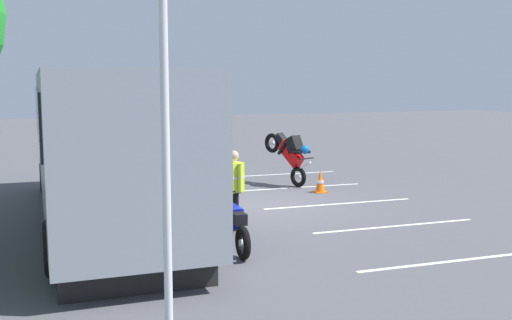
{
  "coord_description": "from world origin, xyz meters",
  "views": [
    {
      "loc": [
        -14.04,
        5.35,
        3.05
      ],
      "look_at": [
        0.15,
        0.14,
        1.1
      ],
      "focal_mm": 42.45,
      "sensor_mm": 36.0,
      "label": 1
    }
  ],
  "objects_px": {
    "spectator_left": "(219,176)",
    "spectator_right": "(187,159)",
    "spectator_centre": "(206,168)",
    "spectator_far_left": "(234,183)",
    "stunt_motorcycle": "(290,153)",
    "traffic_cone": "(320,182)",
    "tour_bus": "(102,148)",
    "flagpole": "(164,103)",
    "parked_motorcycle_silver": "(231,223)"
  },
  "relations": [
    {
      "from": "spectator_far_left",
      "to": "flagpole",
      "type": "relative_size",
      "value": 0.29
    },
    {
      "from": "spectator_right",
      "to": "flagpole",
      "type": "relative_size",
      "value": 0.31
    },
    {
      "from": "stunt_motorcycle",
      "to": "flagpole",
      "type": "distance_m",
      "value": 12.37
    },
    {
      "from": "spectator_far_left",
      "to": "stunt_motorcycle",
      "type": "bearing_deg",
      "value": -35.23
    },
    {
      "from": "tour_bus",
      "to": "flagpole",
      "type": "xyz_separation_m",
      "value": [
        -7.72,
        0.21,
        1.22
      ]
    },
    {
      "from": "spectator_right",
      "to": "flagpole",
      "type": "xyz_separation_m",
      "value": [
        -9.44,
        2.5,
        1.78
      ]
    },
    {
      "from": "spectator_right",
      "to": "spectator_left",
      "type": "bearing_deg",
      "value": -177.2
    },
    {
      "from": "parked_motorcycle_silver",
      "to": "spectator_left",
      "type": "bearing_deg",
      "value": -11.5
    },
    {
      "from": "spectator_left",
      "to": "flagpole",
      "type": "xyz_separation_m",
      "value": [
        -7.04,
        2.62,
        1.87
      ]
    },
    {
      "from": "spectator_right",
      "to": "spectator_centre",
      "type": "bearing_deg",
      "value": -170.21
    },
    {
      "from": "parked_motorcycle_silver",
      "to": "flagpole",
      "type": "height_order",
      "value": "flagpole"
    },
    {
      "from": "spectator_right",
      "to": "flagpole",
      "type": "height_order",
      "value": "flagpole"
    },
    {
      "from": "stunt_motorcycle",
      "to": "traffic_cone",
      "type": "xyz_separation_m",
      "value": [
        -1.35,
        -0.34,
        -0.68
      ]
    },
    {
      "from": "spectator_left",
      "to": "spectator_centre",
      "type": "bearing_deg",
      "value": -3.23
    },
    {
      "from": "spectator_far_left",
      "to": "stunt_motorcycle",
      "type": "xyz_separation_m",
      "value": [
        4.59,
        -3.24,
        -0.0
      ]
    },
    {
      "from": "tour_bus",
      "to": "spectator_centre",
      "type": "xyz_separation_m",
      "value": [
        0.62,
        -2.49,
        -0.64
      ]
    },
    {
      "from": "spectator_left",
      "to": "spectator_right",
      "type": "bearing_deg",
      "value": 2.8
    },
    {
      "from": "spectator_centre",
      "to": "flagpole",
      "type": "distance_m",
      "value": 8.96
    },
    {
      "from": "spectator_left",
      "to": "spectator_centre",
      "type": "xyz_separation_m",
      "value": [
        1.29,
        -0.07,
        0.01
      ]
    },
    {
      "from": "spectator_right",
      "to": "stunt_motorcycle",
      "type": "bearing_deg",
      "value": -69.61
    },
    {
      "from": "spectator_right",
      "to": "parked_motorcycle_silver",
      "type": "bearing_deg",
      "value": 175.71
    },
    {
      "from": "traffic_cone",
      "to": "tour_bus",
      "type": "bearing_deg",
      "value": 105.15
    },
    {
      "from": "flagpole",
      "to": "traffic_cone",
      "type": "relative_size",
      "value": 9.23
    },
    {
      "from": "stunt_motorcycle",
      "to": "spectator_left",
      "type": "bearing_deg",
      "value": 138.08
    },
    {
      "from": "tour_bus",
      "to": "spectator_right",
      "type": "height_order",
      "value": "tour_bus"
    },
    {
      "from": "spectator_left",
      "to": "spectator_far_left",
      "type": "bearing_deg",
      "value": -177.24
    },
    {
      "from": "spectator_right",
      "to": "spectator_far_left",
      "type": "bearing_deg",
      "value": -177.21
    },
    {
      "from": "spectator_centre",
      "to": "spectator_right",
      "type": "xyz_separation_m",
      "value": [
        1.1,
        0.19,
        0.08
      ]
    },
    {
      "from": "spectator_left",
      "to": "spectator_right",
      "type": "xyz_separation_m",
      "value": [
        2.4,
        0.12,
        0.09
      ]
    },
    {
      "from": "spectator_far_left",
      "to": "spectator_centre",
      "type": "relative_size",
      "value": 0.98
    },
    {
      "from": "parked_motorcycle_silver",
      "to": "traffic_cone",
      "type": "height_order",
      "value": "parked_motorcycle_silver"
    },
    {
      "from": "tour_bus",
      "to": "stunt_motorcycle",
      "type": "xyz_separation_m",
      "value": [
        2.98,
        -5.7,
        -0.66
      ]
    },
    {
      "from": "spectator_left",
      "to": "spectator_right",
      "type": "height_order",
      "value": "spectator_right"
    },
    {
      "from": "tour_bus",
      "to": "spectator_right",
      "type": "distance_m",
      "value": 2.92
    },
    {
      "from": "spectator_left",
      "to": "traffic_cone",
      "type": "distance_m",
      "value": 4.35
    },
    {
      "from": "spectator_centre",
      "to": "spectator_right",
      "type": "height_order",
      "value": "spectator_right"
    },
    {
      "from": "traffic_cone",
      "to": "parked_motorcycle_silver",
      "type": "bearing_deg",
      "value": 138.49
    },
    {
      "from": "tour_bus",
      "to": "stunt_motorcycle",
      "type": "relative_size",
      "value": 5.42
    },
    {
      "from": "spectator_centre",
      "to": "traffic_cone",
      "type": "relative_size",
      "value": 2.69
    },
    {
      "from": "stunt_motorcycle",
      "to": "flagpole",
      "type": "relative_size",
      "value": 0.34
    },
    {
      "from": "traffic_cone",
      "to": "spectator_right",
      "type": "bearing_deg",
      "value": 88.73
    },
    {
      "from": "tour_bus",
      "to": "traffic_cone",
      "type": "height_order",
      "value": "tour_bus"
    },
    {
      "from": "spectator_right",
      "to": "parked_motorcycle_silver",
      "type": "relative_size",
      "value": 0.88
    },
    {
      "from": "tour_bus",
      "to": "spectator_far_left",
      "type": "bearing_deg",
      "value": -123.18
    },
    {
      "from": "spectator_right",
      "to": "parked_motorcycle_silver",
      "type": "xyz_separation_m",
      "value": [
        -4.71,
        0.35,
        -0.6
      ]
    },
    {
      "from": "traffic_cone",
      "to": "spectator_left",
      "type": "bearing_deg",
      "value": 122.56
    },
    {
      "from": "spectator_right",
      "to": "traffic_cone",
      "type": "height_order",
      "value": "spectator_right"
    },
    {
      "from": "spectator_far_left",
      "to": "spectator_left",
      "type": "distance_m",
      "value": 0.93
    },
    {
      "from": "stunt_motorcycle",
      "to": "traffic_cone",
      "type": "bearing_deg",
      "value": -165.97
    },
    {
      "from": "spectator_centre",
      "to": "stunt_motorcycle",
      "type": "xyz_separation_m",
      "value": [
        2.37,
        -3.21,
        -0.02
      ]
    }
  ]
}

